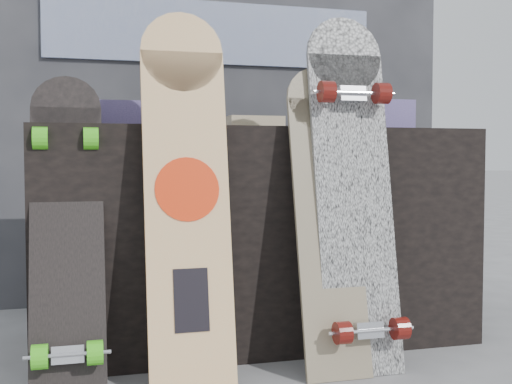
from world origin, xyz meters
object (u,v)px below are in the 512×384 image
object	(u,v)px
longboard_celtic	(327,208)
vendor_table	(254,235)
longboard_geisha	(187,184)
longboard_cascadia	(354,184)
skateboard_dark	(67,223)

from	to	relation	value
longboard_celtic	vendor_table	bearing A→B (deg)	108.29
longboard_celtic	longboard_geisha	bearing A→B (deg)	178.70
longboard_geisha	vendor_table	bearing A→B (deg)	50.90
longboard_celtic	longboard_cascadia	xyz separation A→B (m)	(0.09, -0.00, 0.08)
vendor_table	longboard_cascadia	xyz separation A→B (m)	(0.23, -0.41, 0.21)
vendor_table	longboard_geisha	distance (m)	0.55
longboard_celtic	skateboard_dark	bearing A→B (deg)	174.29
skateboard_dark	longboard_celtic	bearing A→B (deg)	-5.71
longboard_geisha	skateboard_dark	world-z (taller)	longboard_geisha
vendor_table	longboard_celtic	distance (m)	0.45
vendor_table	skateboard_dark	size ratio (longest dim) A/B	1.66
skateboard_dark	longboard_cascadia	bearing A→B (deg)	-5.33
vendor_table	longboard_cascadia	bearing A→B (deg)	-60.90
longboard_geisha	skateboard_dark	size ratio (longest dim) A/B	1.20
vendor_table	longboard_cascadia	size ratio (longest dim) A/B	1.37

